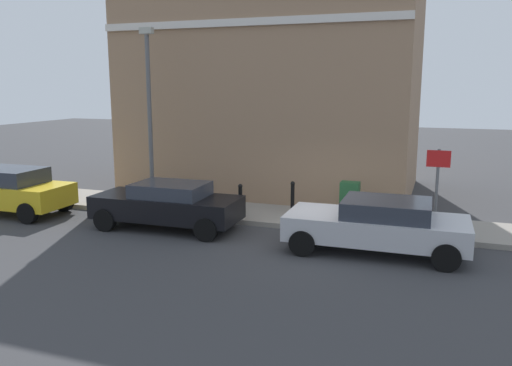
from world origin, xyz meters
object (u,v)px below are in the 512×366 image
object	(u,v)px
utility_cabinet	(350,203)
street_sign	(437,179)
car_silver	(378,224)
lamppost	(149,110)
car_yellow	(6,190)
bollard_near_cabinet	(293,197)
bollard_far_kerb	(240,200)
car_black	(168,204)

from	to	relation	value
utility_cabinet	street_sign	xyz separation A→B (m)	(-0.72, -2.40, 0.98)
car_silver	lamppost	bearing A→B (deg)	-16.43
utility_cabinet	street_sign	bearing A→B (deg)	-106.77
car_yellow	bollard_near_cabinet	bearing A→B (deg)	-166.00
utility_cabinet	lamppost	world-z (taller)	lamppost
bollard_near_cabinet	street_sign	distance (m)	4.35
car_yellow	bollard_far_kerb	world-z (taller)	car_yellow
car_silver	utility_cabinet	bearing A→B (deg)	-65.49
car_yellow	street_sign	size ratio (longest dim) A/B	1.88
car_black	bollard_far_kerb	world-z (taller)	car_black
utility_cabinet	bollard_near_cabinet	world-z (taller)	utility_cabinet
bollard_far_kerb	street_sign	size ratio (longest dim) A/B	0.45
utility_cabinet	lamppost	size ratio (longest dim) A/B	0.20
bollard_far_kerb	street_sign	xyz separation A→B (m)	(0.12, -5.52, 0.96)
car_silver	car_black	bearing A→B (deg)	-2.24
bollard_far_kerb	street_sign	bearing A→B (deg)	-88.75
car_silver	street_sign	world-z (taller)	street_sign
lamppost	bollard_near_cabinet	bearing A→B (deg)	-86.55
car_black	utility_cabinet	distance (m)	5.31
car_silver	car_yellow	xyz separation A→B (m)	(-0.00, 11.75, 0.06)
car_black	bollard_far_kerb	bearing A→B (deg)	-143.86
car_black	car_silver	bearing A→B (deg)	177.17
car_silver	car_yellow	bearing A→B (deg)	-0.87
lamppost	car_black	bearing A→B (deg)	-139.64
bollard_near_cabinet	utility_cabinet	bearing A→B (deg)	-93.23
car_silver	bollard_near_cabinet	world-z (taller)	car_silver
street_sign	lamppost	xyz separation A→B (m)	(0.54, 8.93, 1.64)
bollard_near_cabinet	street_sign	xyz separation A→B (m)	(-0.82, -4.17, 0.96)
bollard_near_cabinet	bollard_far_kerb	xyz separation A→B (m)	(-0.94, 1.36, 0.00)
car_yellow	bollard_far_kerb	xyz separation A→B (m)	(1.47, -7.53, -0.07)
bollard_near_cabinet	lamppost	bearing A→B (deg)	93.45
bollard_near_cabinet	lamppost	distance (m)	5.43
car_silver	car_yellow	world-z (taller)	car_yellow
car_black	bollard_near_cabinet	size ratio (longest dim) A/B	4.11
car_black	bollard_far_kerb	distance (m)	2.17
street_sign	bollard_near_cabinet	bearing A→B (deg)	78.84
bollard_near_cabinet	lamppost	world-z (taller)	lamppost
car_silver	bollard_far_kerb	world-z (taller)	car_silver
car_yellow	lamppost	world-z (taller)	lamppost
bollard_near_cabinet	car_yellow	bearing A→B (deg)	105.18
utility_cabinet	lamppost	bearing A→B (deg)	91.64
utility_cabinet	street_sign	world-z (taller)	street_sign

